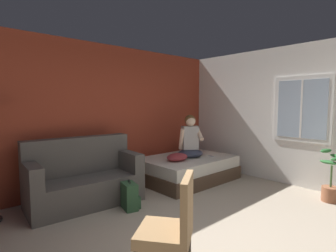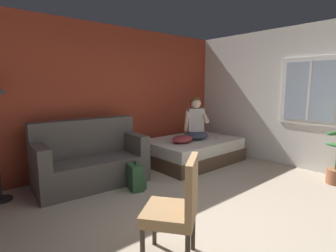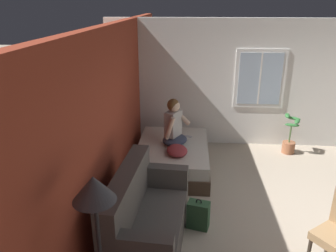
% 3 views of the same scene
% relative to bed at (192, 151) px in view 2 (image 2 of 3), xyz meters
% --- Properties ---
extents(ground_plane, '(40.00, 40.00, 0.00)m').
position_rel_bed_xyz_m(ground_plane, '(-1.60, -2.14, -0.24)').
color(ground_plane, tan).
extents(wall_back_accent, '(10.74, 0.16, 2.70)m').
position_rel_bed_xyz_m(wall_back_accent, '(-1.60, 0.89, 1.11)').
color(wall_back_accent, '#993823').
rests_on(wall_back_accent, ground).
extents(wall_side_with_window, '(0.19, 7.29, 2.70)m').
position_rel_bed_xyz_m(wall_side_with_window, '(1.35, -2.14, 1.12)').
color(wall_side_with_window, silver).
rests_on(wall_side_with_window, ground).
extents(bed, '(1.91, 1.35, 0.48)m').
position_rel_bed_xyz_m(bed, '(0.00, 0.00, 0.00)').
color(bed, '#4C3828').
rests_on(bed, ground).
extents(couch, '(1.76, 0.95, 1.04)m').
position_rel_bed_xyz_m(couch, '(-2.14, 0.23, 0.16)').
color(couch, '#514C47').
rests_on(couch, ground).
extents(side_chair, '(0.64, 0.64, 0.98)m').
position_rel_bed_xyz_m(side_chair, '(-2.38, -2.09, 0.30)').
color(side_chair, '#382D23').
rests_on(side_chair, ground).
extents(person_seated, '(0.66, 0.63, 0.88)m').
position_rel_bed_xyz_m(person_seated, '(0.07, -0.02, 0.60)').
color(person_seated, '#383D51').
rests_on(person_seated, bed).
extents(backpack, '(0.29, 0.33, 0.46)m').
position_rel_bed_xyz_m(backpack, '(-1.73, -0.47, -0.04)').
color(backpack, '#2D5133').
rests_on(backpack, ground).
extents(throw_pillow, '(0.54, 0.45, 0.14)m').
position_rel_bed_xyz_m(throw_pillow, '(-0.38, -0.10, 0.31)').
color(throw_pillow, '#993338').
rests_on(throw_pillow, bed).
extents(cell_phone, '(0.12, 0.16, 0.01)m').
position_rel_bed_xyz_m(cell_phone, '(0.43, -0.28, 0.25)').
color(cell_phone, '#B7B7BC').
rests_on(cell_phone, bed).
extents(potted_plant, '(0.39, 0.37, 0.85)m').
position_rel_bed_xyz_m(potted_plant, '(0.86, -2.39, 0.07)').
color(potted_plant, '#995B3D').
rests_on(potted_plant, ground).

